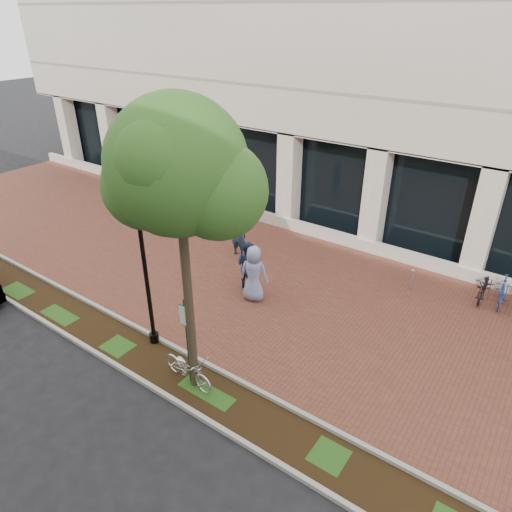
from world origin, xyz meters
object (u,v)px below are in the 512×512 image
Objects in this scene: parking_sign at (187,332)px; pedestrian_mid at (247,265)px; lamppost at (146,275)px; street_tree at (180,175)px; locked_bicycle at (188,368)px; bollard at (411,280)px; pedestrian_left at (238,236)px; pedestrian_right at (254,273)px.

parking_sign is 1.49× the size of pedestrian_mid.
lamppost is 0.55× the size of street_tree.
parking_sign is 1.20m from locked_bicycle.
bollard is (4.81, 3.12, -0.45)m from pedestrian_mid.
bollard is at bearing 53.94° from lamppost.
street_tree is (2.22, -0.58, 3.44)m from lamppost.
parking_sign is at bearing 102.09° from pedestrian_left.
locked_bicycle is 0.89× the size of pedestrian_right.
parking_sign is 1.56× the size of pedestrian_left.
locked_bicycle is 2.07× the size of bollard.
locked_bicycle is at bearing -112.55° from bollard.
pedestrian_right is at bearing 99.19° from parking_sign.
lamppost is at bearing -126.06° from bollard.
pedestrian_mid is (-1.78, 4.66, -4.85)m from street_tree.
parking_sign is at bearing -47.83° from locked_bicycle.
parking_sign is 0.35× the size of street_tree.
lamppost is 6.14m from pedestrian_left.
bollard is (3.02, 7.78, -5.30)m from street_tree.
lamppost is (-2.02, 0.61, 0.65)m from parking_sign.
street_tree is at bearing 90.13° from pedestrian_right.
lamppost is 4.35m from pedestrian_mid.
street_tree reaches higher than lamppost.
pedestrian_left is 0.95× the size of pedestrian_mid.
pedestrian_mid is at bearing 83.87° from lamppost.
parking_sign is at bearing -169.40° from street_tree.
pedestrian_right is 5.55m from bollard.
bollard is at bearing 64.00° from parking_sign.
pedestrian_right is (-0.96, 4.21, -0.67)m from parking_sign.
pedestrian_right is at bearing 17.54° from locked_bicycle.
parking_sign is at bearing 87.44° from pedestrian_right.
street_tree is at bearing -14.56° from lamppost.
lamppost reaches higher than parking_sign.
pedestrian_mid is at bearing 110.93° from street_tree.
parking_sign is 5.02m from pedestrian_mid.
pedestrian_left is 3.25m from pedestrian_right.
street_tree is 4.19× the size of pedestrian_mid.
locked_bicycle reaches higher than bollard.
pedestrian_left is at bearing -168.09° from bollard.
parking_sign is 0.65× the size of lamppost.
pedestrian_left is at bearing 32.16° from locked_bicycle.
locked_bicycle is (1.99, -0.64, -1.84)m from lamppost.
parking_sign is 1.33× the size of pedestrian_right.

